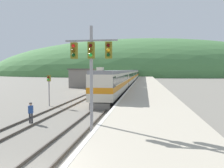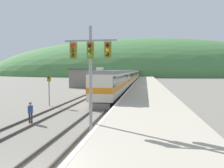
{
  "view_description": "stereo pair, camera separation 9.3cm",
  "coord_description": "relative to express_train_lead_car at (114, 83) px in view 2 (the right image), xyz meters",
  "views": [
    {
      "loc": [
        4.66,
        -6.61,
        4.27
      ],
      "look_at": [
        0.52,
        20.93,
        2.46
      ],
      "focal_mm": 35.0,
      "sensor_mm": 36.0,
      "label": 1
    },
    {
      "loc": [
        4.75,
        -6.59,
        4.27
      ],
      "look_at": [
        0.52,
        20.93,
        2.46
      ],
      "focal_mm": 35.0,
      "sensor_mm": 36.0,
      "label": 2
    }
  ],
  "objects": [
    {
      "name": "track_worker",
      "position": [
        -4.34,
        -16.58,
        -1.35
      ],
      "size": [
        0.4,
        0.3,
        1.65
      ],
      "color": "#2D2D33",
      "rests_on": "ground"
    },
    {
      "name": "distant_hills",
      "position": [
        0.0,
        133.64,
        -2.29
      ],
      "size": [
        236.87,
        106.59,
        53.77
      ],
      "color": "#477A42",
      "rests_on": "ground"
    },
    {
      "name": "station_shed",
      "position": [
        -10.34,
        18.42,
        0.03
      ],
      "size": [
        5.67,
        5.25,
        4.58
      ],
      "color": "slate",
      "rests_on": "ground"
    },
    {
      "name": "carriage_second",
      "position": [
        0.0,
        22.1,
        -0.01
      ],
      "size": [
        2.89,
        20.41,
        4.18
      ],
      "color": "black",
      "rests_on": "ground"
    },
    {
      "name": "track_main",
      "position": [
        0.0,
        43.93,
        -2.21
      ],
      "size": [
        1.52,
        180.0,
        0.16
      ],
      "color": "#4C443D",
      "rests_on": "ground"
    },
    {
      "name": "signal_post_siding",
      "position": [
        -6.44,
        -8.6,
        0.37
      ],
      "size": [
        0.36,
        0.42,
        3.69
      ],
      "color": "gray",
      "rests_on": "ground"
    },
    {
      "name": "signal_mast_main",
      "position": [
        1.35,
        -19.4,
        2.48
      ],
      "size": [
        3.3,
        0.42,
        6.98
      ],
      "color": "gray",
      "rests_on": "ground"
    },
    {
      "name": "express_train_lead_car",
      "position": [
        0.0,
        0.0,
        0.0
      ],
      "size": [
        2.9,
        21.55,
        4.54
      ],
      "color": "black",
      "rests_on": "ground"
    },
    {
      "name": "siding_train",
      "position": [
        -4.5,
        25.22,
        -0.49
      ],
      "size": [
        2.9,
        38.67,
        3.48
      ],
      "color": "black",
      "rests_on": "ground"
    },
    {
      "name": "carriage_fourth",
      "position": [
        0.0,
        64.69,
        -0.01
      ],
      "size": [
        2.89,
        20.41,
        4.18
      ],
      "color": "black",
      "rests_on": "ground"
    },
    {
      "name": "carriage_fifth",
      "position": [
        0.0,
        85.98,
        -0.01
      ],
      "size": [
        2.89,
        20.41,
        4.18
      ],
      "color": "black",
      "rests_on": "ground"
    },
    {
      "name": "platform",
      "position": [
        5.19,
        23.93,
        -1.85
      ],
      "size": [
        6.83,
        140.0,
        0.88
      ],
      "color": "#B2A893",
      "rests_on": "ground"
    },
    {
      "name": "track_siding",
      "position": [
        -4.5,
        43.93,
        -2.21
      ],
      "size": [
        1.52,
        180.0,
        0.16
      ],
      "color": "#4C443D",
      "rests_on": "ground"
    },
    {
      "name": "carriage_third",
      "position": [
        0.0,
        43.39,
        -0.01
      ],
      "size": [
        2.89,
        20.41,
        4.18
      ],
      "color": "black",
      "rests_on": "ground"
    }
  ]
}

